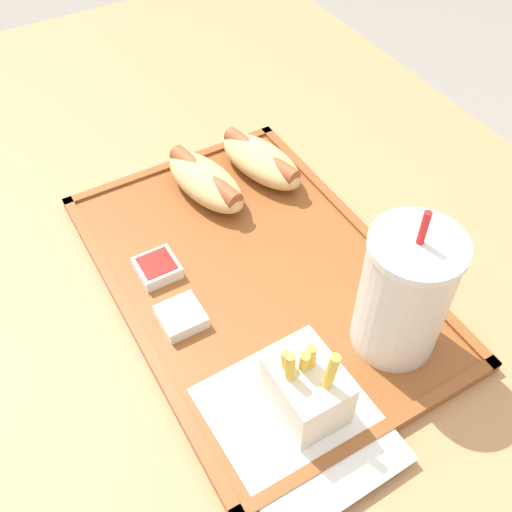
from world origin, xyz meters
TOP-DOWN VIEW (x-y plane):
  - ground_plane at (0.00, 0.00)m, footprint 8.00×8.00m
  - dining_table at (0.00, 0.00)m, footprint 1.41×0.89m
  - food_tray at (0.01, 0.01)m, footprint 0.45×0.30m
  - paper_napkin at (0.18, -0.05)m, footprint 0.17×0.15m
  - soda_cup at (0.15, 0.09)m, footprint 0.09×0.09m
  - hot_dog_far at (-0.14, 0.10)m, footprint 0.14×0.09m
  - hot_dog_near at (-0.14, 0.02)m, footprint 0.14×0.08m
  - fries_carton at (0.17, -0.03)m, footprint 0.07×0.06m
  - sauce_cup_mayo at (0.02, -0.09)m, footprint 0.04×0.04m
  - sauce_cup_ketchup at (-0.05, -0.08)m, footprint 0.04×0.04m

SIDE VIEW (x-z plane):
  - ground_plane at x=0.00m, z-range 0.00..0.00m
  - dining_table at x=0.00m, z-range 0.00..0.76m
  - food_tray at x=0.01m, z-range 0.76..0.78m
  - paper_napkin at x=0.18m, z-range 0.77..0.78m
  - sauce_cup_mayo at x=0.02m, z-range 0.77..0.79m
  - sauce_cup_ketchup at x=-0.05m, z-range 0.77..0.79m
  - hot_dog_far at x=-0.14m, z-range 0.78..0.82m
  - hot_dog_near at x=-0.14m, z-range 0.78..0.82m
  - fries_carton at x=0.17m, z-range 0.75..0.86m
  - soda_cup at x=0.15m, z-range 0.76..0.93m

